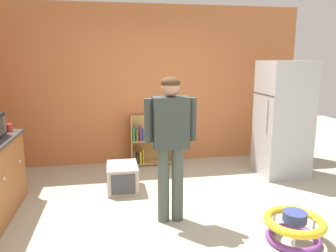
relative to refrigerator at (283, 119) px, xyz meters
name	(u,v)px	position (x,y,z in m)	size (l,w,h in m)	color
ground_plane	(181,222)	(-1.89, -1.28, -0.89)	(12.00, 12.00, 0.00)	#AFAC98
back_wall	(153,86)	(-1.89, 1.05, 0.46)	(5.20, 0.06, 2.70)	#C37141
refrigerator	(283,119)	(0.00, 0.00, 0.00)	(0.73, 0.68, 1.78)	#B7BABF
bookshelf	(151,143)	(-1.97, 0.87, -0.51)	(0.80, 0.28, 0.85)	tan
standing_person	(171,137)	(-2.00, -1.20, 0.09)	(0.57, 0.22, 1.63)	#4B574C
baby_walker	(294,227)	(-0.86, -1.85, -0.73)	(0.60, 0.60, 0.32)	purple
pet_carrier	(123,177)	(-2.50, -0.22, -0.71)	(0.42, 0.55, 0.36)	beige
red_cup	(9,128)	(-3.92, -0.22, 0.06)	(0.08, 0.08, 0.10)	red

